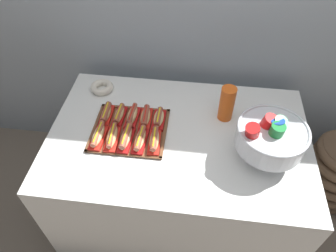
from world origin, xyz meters
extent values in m
plane|color=#7A6B5B|center=(0.00, 0.00, 0.00)|extent=(10.00, 10.00, 0.00)
cube|color=white|center=(0.00, 0.00, 0.40)|extent=(1.42, 0.92, 0.72)
cylinder|color=black|center=(-0.60, -0.35, 0.02)|extent=(0.05, 0.05, 0.04)
cylinder|color=black|center=(-0.60, 0.35, 0.02)|extent=(0.05, 0.05, 0.04)
cylinder|color=black|center=(0.60, 0.35, 0.02)|extent=(0.05, 0.05, 0.04)
cylinder|color=brown|center=(1.06, 0.25, 0.25)|extent=(0.31, 0.31, 0.51)
torus|color=brown|center=(1.06, 0.25, 0.04)|extent=(0.42, 0.42, 0.08)
torus|color=brown|center=(1.06, 0.25, 0.13)|extent=(0.44, 0.44, 0.08)
torus|color=brown|center=(1.06, 0.25, 0.21)|extent=(0.43, 0.43, 0.08)
torus|color=brown|center=(1.06, 0.25, 0.30)|extent=(0.41, 0.41, 0.08)
cube|color=brown|center=(-0.27, 0.00, 0.77)|extent=(0.41, 0.36, 0.01)
cube|color=brown|center=(-0.27, -0.18, 0.77)|extent=(0.41, 0.02, 0.01)
cube|color=brown|center=(-0.27, 0.17, 0.77)|extent=(0.41, 0.02, 0.01)
cube|color=brown|center=(-0.47, -0.01, 0.77)|extent=(0.02, 0.36, 0.01)
cube|color=brown|center=(-0.08, 0.00, 0.77)|extent=(0.02, 0.36, 0.01)
cube|color=red|center=(-0.42, -0.09, 0.78)|extent=(0.07, 0.18, 0.02)
ellipsoid|color=#E0BC7F|center=(-0.42, -0.09, 0.80)|extent=(0.06, 0.17, 0.04)
cylinder|color=#A8563D|center=(-0.42, -0.09, 0.81)|extent=(0.03, 0.17, 0.03)
cylinder|color=yellow|center=(-0.42, -0.09, 0.82)|extent=(0.01, 0.14, 0.01)
cube|color=red|center=(-0.35, -0.09, 0.78)|extent=(0.07, 0.19, 0.02)
ellipsoid|color=tan|center=(-0.35, -0.09, 0.80)|extent=(0.06, 0.17, 0.04)
cylinder|color=#9E4C38|center=(-0.35, -0.09, 0.81)|extent=(0.04, 0.17, 0.03)
cylinder|color=yellow|center=(-0.35, -0.09, 0.82)|extent=(0.02, 0.14, 0.01)
cube|color=#B21414|center=(-0.27, -0.09, 0.78)|extent=(0.07, 0.19, 0.02)
ellipsoid|color=beige|center=(-0.27, -0.09, 0.80)|extent=(0.05, 0.17, 0.04)
cylinder|color=#9E4C38|center=(-0.27, -0.09, 0.82)|extent=(0.04, 0.17, 0.03)
cylinder|color=yellow|center=(-0.27, -0.09, 0.83)|extent=(0.01, 0.14, 0.01)
cube|color=#B21414|center=(-0.20, -0.09, 0.78)|extent=(0.07, 0.18, 0.02)
ellipsoid|color=#E0BC7F|center=(-0.20, -0.09, 0.80)|extent=(0.06, 0.17, 0.04)
cylinder|color=#A8563D|center=(-0.20, -0.09, 0.81)|extent=(0.04, 0.16, 0.03)
cylinder|color=yellow|center=(-0.20, -0.09, 0.82)|extent=(0.01, 0.14, 0.01)
cube|color=red|center=(-0.12, -0.09, 0.78)|extent=(0.07, 0.17, 0.02)
ellipsoid|color=tan|center=(-0.12, -0.09, 0.80)|extent=(0.06, 0.16, 0.04)
cylinder|color=#9E4C38|center=(-0.12, -0.09, 0.81)|extent=(0.04, 0.15, 0.03)
cylinder|color=yellow|center=(-0.12, -0.09, 0.83)|extent=(0.02, 0.13, 0.01)
cube|color=red|center=(-0.42, 0.08, 0.78)|extent=(0.06, 0.17, 0.02)
ellipsoid|color=tan|center=(-0.42, 0.08, 0.80)|extent=(0.05, 0.15, 0.04)
cylinder|color=#9E4C38|center=(-0.42, 0.08, 0.81)|extent=(0.04, 0.14, 0.03)
cylinder|color=yellow|center=(-0.42, 0.08, 0.82)|extent=(0.01, 0.12, 0.01)
cube|color=#B21414|center=(-0.35, 0.08, 0.78)|extent=(0.06, 0.16, 0.02)
ellipsoid|color=#E0BC7F|center=(-0.35, 0.08, 0.80)|extent=(0.05, 0.15, 0.04)
cylinder|color=#A8563D|center=(-0.35, 0.08, 0.81)|extent=(0.03, 0.14, 0.03)
cylinder|color=yellow|center=(-0.35, 0.08, 0.82)|extent=(0.01, 0.12, 0.01)
cube|color=red|center=(-0.27, 0.08, 0.78)|extent=(0.07, 0.17, 0.02)
ellipsoid|color=#E0BC7F|center=(-0.27, 0.08, 0.80)|extent=(0.06, 0.16, 0.04)
cylinder|color=#9E4C38|center=(-0.27, 0.08, 0.81)|extent=(0.03, 0.15, 0.03)
cylinder|color=red|center=(-0.27, 0.08, 0.83)|extent=(0.01, 0.13, 0.01)
cube|color=red|center=(-0.20, 0.08, 0.78)|extent=(0.07, 0.17, 0.02)
ellipsoid|color=tan|center=(-0.20, 0.08, 0.80)|extent=(0.06, 0.15, 0.04)
cylinder|color=#9E4C38|center=(-0.20, 0.08, 0.81)|extent=(0.04, 0.15, 0.03)
cylinder|color=red|center=(-0.20, 0.08, 0.82)|extent=(0.01, 0.13, 0.01)
cube|color=#B21414|center=(-0.12, 0.08, 0.78)|extent=(0.07, 0.15, 0.02)
ellipsoid|color=#E0BC7F|center=(-0.12, 0.08, 0.80)|extent=(0.05, 0.14, 0.04)
cylinder|color=#9E4C38|center=(-0.12, 0.08, 0.81)|extent=(0.03, 0.13, 0.03)
cylinder|color=yellow|center=(-0.12, 0.08, 0.82)|extent=(0.01, 0.11, 0.01)
cylinder|color=silver|center=(0.45, -0.10, 0.77)|extent=(0.17, 0.17, 0.02)
cone|color=silver|center=(0.45, -0.10, 0.82)|extent=(0.06, 0.06, 0.08)
cylinder|color=silver|center=(0.45, -0.10, 0.91)|extent=(0.33, 0.33, 0.11)
torus|color=silver|center=(0.45, -0.10, 0.97)|extent=(0.34, 0.34, 0.02)
cylinder|color=#1E47B2|center=(0.45, -0.10, 0.96)|extent=(0.08, 0.09, 0.13)
cylinder|color=#197A33|center=(0.46, -0.07, 0.96)|extent=(0.11, 0.11, 0.15)
cylinder|color=red|center=(0.41, -0.07, 0.96)|extent=(0.10, 0.09, 0.14)
cylinder|color=red|center=(0.34, -0.14, 0.96)|extent=(0.11, 0.11, 0.13)
cylinder|color=#197A33|center=(0.45, -0.12, 0.96)|extent=(0.08, 0.08, 0.13)
cylinder|color=#EA5B19|center=(0.25, 0.17, 0.82)|extent=(0.08, 0.08, 0.12)
cylinder|color=#EA5B19|center=(0.25, 0.17, 0.84)|extent=(0.08, 0.08, 0.12)
cylinder|color=#EA5B19|center=(0.25, 0.17, 0.87)|extent=(0.08, 0.08, 0.12)
cylinder|color=#EA5B19|center=(0.25, 0.17, 0.89)|extent=(0.08, 0.08, 0.12)
cylinder|color=#EA5B19|center=(0.25, 0.17, 0.91)|extent=(0.08, 0.08, 0.12)
torus|color=silver|center=(-0.51, 0.31, 0.78)|extent=(0.14, 0.14, 0.04)
camera|label=1|loc=(0.08, -1.11, 2.03)|focal=33.05mm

